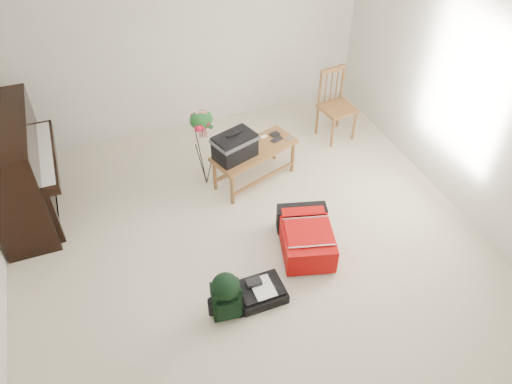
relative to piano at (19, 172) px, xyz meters
name	(u,v)px	position (x,y,z in m)	size (l,w,h in m)	color
floor	(256,258)	(2.19, -1.60, -0.60)	(5.00, 5.50, 0.01)	beige
ceiling	(256,35)	(2.19, -1.60, 1.90)	(5.00, 5.50, 0.01)	white
wall_back	(181,42)	(2.19, 1.15, 0.65)	(5.00, 0.04, 2.50)	beige
wall_right	(482,114)	(4.69, -1.60, 0.65)	(0.04, 5.50, 2.50)	beige
piano	(19,172)	(0.00, 0.00, 0.00)	(0.71, 1.50, 1.25)	black
bench	(239,144)	(2.44, -0.35, -0.02)	(1.15, 0.76, 0.83)	olive
dining_chair	(336,106)	(4.00, 0.15, -0.12)	(0.48, 0.48, 0.98)	olive
red_suitcase	(304,234)	(2.74, -1.60, -0.42)	(0.70, 0.90, 0.33)	#BA070C
black_duffel	(260,291)	(2.05, -2.07, -0.53)	(0.47, 0.38, 0.20)	black
green_backpack	(226,294)	(1.68, -2.15, -0.30)	(0.29, 0.27, 0.54)	black
flower_stand	(204,149)	(2.04, -0.22, -0.07)	(0.42, 0.42, 1.09)	black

